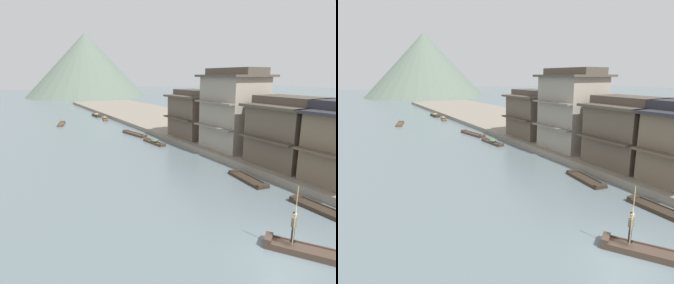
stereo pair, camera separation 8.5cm
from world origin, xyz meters
The scene contains 16 objects.
ground_plane centered at (0.00, 0.00, 0.00)m, with size 400.00×400.00×0.00m, color slate.
riverbank_right centered at (15.82, 30.00, 0.32)m, with size 18.00×110.00×0.64m, color gray.
boat_foreground_poled centered at (0.97, -1.23, 0.16)m, with size 3.89×5.16×0.50m.
boatman_person centered at (0.12, -0.01, 1.51)m, with size 0.52×0.38×3.04m.
boat_moored_nearest centered at (4.71, 24.40, 0.21)m, with size 1.21×4.40×0.63m.
boat_moored_second centered at (5.32, 53.30, 0.28)m, with size 1.10×4.03×0.76m.
boat_moored_third centered at (5.46, 2.11, 0.13)m, with size 1.10×3.76×0.38m.
boat_moored_far centered at (4.63, 30.77, 0.14)m, with size 1.80×5.55×0.42m.
boat_midriver_drifting centered at (5.49, 47.89, 0.21)m, with size 1.98×5.24×0.65m.
boat_midriver_upstream centered at (-3.18, 45.78, 0.11)m, with size 2.27×5.00×0.34m.
boat_upstream_distant centered at (5.40, 8.42, 0.12)m, with size 1.69×4.27×0.35m.
house_waterfront_second centered at (10.69, 8.82, 3.65)m, with size 7.07×6.36×6.14m.
house_waterfront_tall centered at (10.22, 15.90, 4.95)m, with size 6.14×6.77×8.74m.
house_waterfront_narrow centered at (10.48, 23.24, 3.64)m, with size 6.66×6.92×6.14m.
hill_far_west centered at (16.65, 118.32, 6.28)m, with size 39.25×39.25×12.56m, color slate.
hill_far_centre centered at (19.83, 117.91, 12.87)m, with size 49.04×49.04×25.74m, color #5B6B5B.
Camera 1 is at (-11.61, -8.23, 8.55)m, focal length 30.92 mm.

